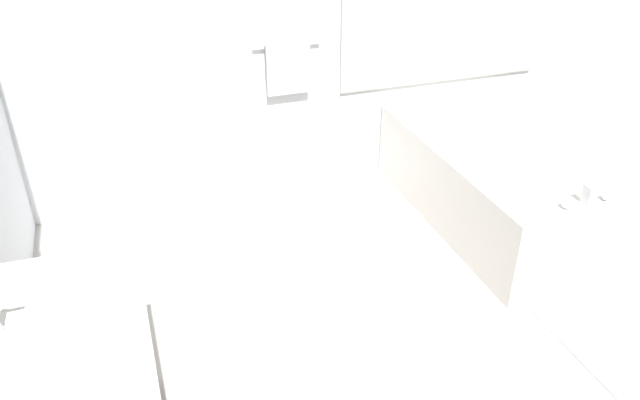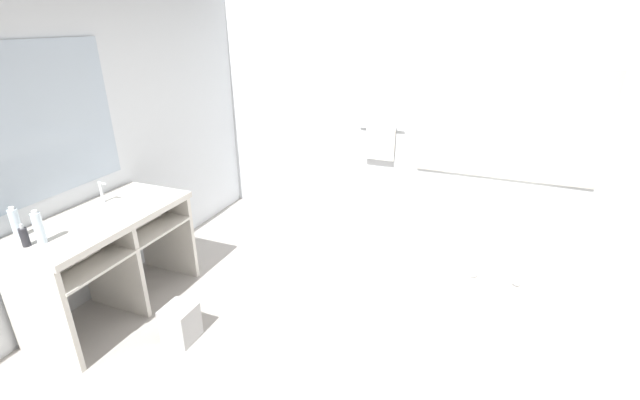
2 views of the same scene
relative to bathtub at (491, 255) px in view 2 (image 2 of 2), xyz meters
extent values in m
plane|color=#A8A39E|center=(-0.97, -1.25, -0.31)|extent=(16.00, 16.00, 0.00)
cube|color=silver|center=(-0.97, 0.98, 1.04)|extent=(7.40, 0.06, 2.70)
cube|color=#B7B2A8|center=(0.00, 0.94, 0.96)|extent=(1.70, 0.02, 1.10)
cylinder|color=silver|center=(-1.27, 0.91, 0.84)|extent=(0.50, 0.02, 0.02)
cube|color=beige|center=(-1.27, 0.90, 0.67)|extent=(0.32, 0.04, 0.40)
cube|color=silver|center=(-3.20, -1.25, 1.04)|extent=(0.06, 7.40, 2.70)
cube|color=#A3B2C1|center=(-3.15, -1.48, 1.24)|extent=(0.02, 1.10, 1.10)
cube|color=silver|center=(-2.82, -1.48, 0.51)|extent=(0.67, 1.31, 0.05)
cube|color=silver|center=(-2.82, -1.48, 0.30)|extent=(0.63, 1.25, 0.02)
cylinder|color=white|center=(-2.82, -1.28, 0.48)|extent=(0.35, 0.35, 0.11)
cube|color=silver|center=(-2.82, -2.11, 0.09)|extent=(0.61, 0.04, 0.80)
cube|color=silver|center=(-2.82, -1.48, 0.09)|extent=(0.61, 0.04, 0.80)
cube|color=silver|center=(-2.82, -0.84, 0.09)|extent=(0.61, 0.04, 0.80)
cylinder|color=beige|center=(-2.77, -1.80, 0.38)|extent=(0.13, 0.36, 0.13)
cylinder|color=beige|center=(-2.77, -1.15, 0.38)|extent=(0.13, 0.36, 0.13)
cylinder|color=silver|center=(-3.01, -1.28, 0.55)|extent=(0.04, 0.04, 0.02)
cylinder|color=silver|center=(-3.01, -1.28, 0.64)|extent=(0.02, 0.02, 0.16)
cube|color=silver|center=(-2.97, -1.28, 0.71)|extent=(0.07, 0.01, 0.01)
cube|color=silver|center=(0.00, 0.00, -0.03)|extent=(0.98, 1.89, 0.57)
ellipsoid|color=white|center=(0.00, 0.00, 0.11)|extent=(0.71, 1.36, 0.30)
cube|color=silver|center=(0.00, -0.84, 0.32)|extent=(0.04, 0.07, 0.12)
sphere|color=silver|center=(-0.14, -0.84, 0.29)|extent=(0.06, 0.06, 0.06)
sphere|color=silver|center=(0.14, -0.84, 0.29)|extent=(0.06, 0.06, 0.06)
cylinder|color=silver|center=(-2.83, -1.94, 0.65)|extent=(0.06, 0.06, 0.22)
cylinder|color=white|center=(-2.83, -1.94, 0.76)|extent=(0.03, 0.03, 0.02)
cylinder|color=silver|center=(-3.06, -1.94, 0.64)|extent=(0.06, 0.06, 0.20)
cylinder|color=white|center=(-3.06, -1.94, 0.75)|extent=(0.03, 0.03, 0.02)
cylinder|color=#28282D|center=(-2.89, -2.01, 0.60)|extent=(0.05, 0.05, 0.13)
cylinder|color=silver|center=(-2.89, -2.01, 0.68)|extent=(0.02, 0.02, 0.03)
cube|color=#B2B2B2|center=(-2.11, -1.59, -0.17)|extent=(0.22, 0.22, 0.28)
cube|color=white|center=(-0.14, -1.40, -0.31)|extent=(0.46, 0.76, 0.02)
camera|label=1|loc=(-2.46, -3.27, 2.09)|focal=35.00mm
camera|label=2|loc=(-0.19, -3.59, 1.91)|focal=24.00mm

